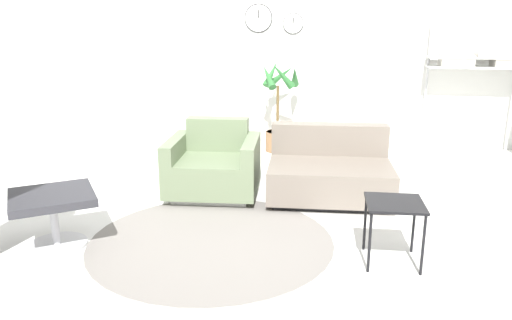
{
  "coord_description": "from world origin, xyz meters",
  "views": [
    {
      "loc": [
        0.58,
        -3.88,
        1.65
      ],
      "look_at": [
        0.1,
        0.0,
        0.55
      ],
      "focal_mm": 35.0,
      "sensor_mm": 36.0,
      "label": 1
    }
  ],
  "objects_px": {
    "potted_plant": "(279,113)",
    "shelf_unit": "(478,61)",
    "couch_low": "(329,173)",
    "side_table": "(394,209)",
    "armchair_red": "(214,167)"
  },
  "relations": [
    {
      "from": "couch_low",
      "to": "shelf_unit",
      "type": "height_order",
      "value": "shelf_unit"
    },
    {
      "from": "armchair_red",
      "to": "potted_plant",
      "type": "relative_size",
      "value": 0.75
    },
    {
      "from": "armchair_red",
      "to": "shelf_unit",
      "type": "height_order",
      "value": "shelf_unit"
    },
    {
      "from": "couch_low",
      "to": "side_table",
      "type": "bearing_deg",
      "value": 106.27
    },
    {
      "from": "side_table",
      "to": "couch_low",
      "type": "bearing_deg",
      "value": 107.31
    },
    {
      "from": "side_table",
      "to": "potted_plant",
      "type": "height_order",
      "value": "potted_plant"
    },
    {
      "from": "potted_plant",
      "to": "armchair_red",
      "type": "bearing_deg",
      "value": -105.86
    },
    {
      "from": "potted_plant",
      "to": "side_table",
      "type": "bearing_deg",
      "value": -71.01
    },
    {
      "from": "shelf_unit",
      "to": "couch_low",
      "type": "bearing_deg",
      "value": -133.38
    },
    {
      "from": "armchair_red",
      "to": "potted_plant",
      "type": "bearing_deg",
      "value": -107.78
    },
    {
      "from": "side_table",
      "to": "shelf_unit",
      "type": "bearing_deg",
      "value": 66.55
    },
    {
      "from": "shelf_unit",
      "to": "potted_plant",
      "type": "bearing_deg",
      "value": -174.39
    },
    {
      "from": "couch_low",
      "to": "shelf_unit",
      "type": "distance_m",
      "value": 2.81
    },
    {
      "from": "potted_plant",
      "to": "shelf_unit",
      "type": "distance_m",
      "value": 2.54
    },
    {
      "from": "couch_low",
      "to": "potted_plant",
      "type": "distance_m",
      "value": 1.82
    }
  ]
}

